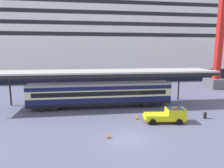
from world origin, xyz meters
The scene contains 9 objects.
ground_plane centered at (0.00, 0.00, 0.00)m, with size 400.00×400.00×0.00m, color slate.
cruise_ship centered at (-12.37, 51.89, 15.12)m, with size 139.32×27.70×42.62m.
platform_canopy centered at (-1.94, 12.64, 5.79)m, with size 37.75×6.37×6.04m.
train_carriage centered at (-1.94, 12.21, 2.31)m, with size 22.92×2.81×4.11m.
service_truck centered at (6.17, 4.25, 0.99)m, with size 5.41×2.75×2.02m.
traffic_cone_near centered at (2.52, 5.90, 0.38)m, with size 0.36×0.36×0.77m.
traffic_cone_mid centered at (-2.04, 0.62, 0.30)m, with size 0.36×0.36×0.60m.
dockside_crane centered at (28.75, 25.49, 17.00)m, with size 15.27×4.40×53.80m.
quay_bollard centered at (11.84, 4.90, 0.52)m, with size 0.48×0.48×0.96m.
Camera 1 is at (-4.31, -18.63, 9.07)m, focal length 31.05 mm.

